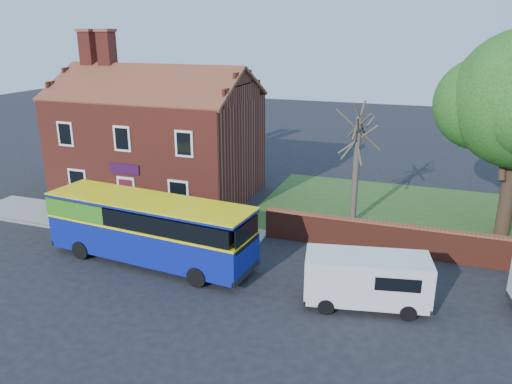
% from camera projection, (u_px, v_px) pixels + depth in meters
% --- Properties ---
extents(ground, '(120.00, 120.00, 0.00)m').
position_uv_depth(ground, '(170.00, 291.00, 21.25)').
color(ground, black).
rests_on(ground, ground).
extents(pavement, '(18.00, 3.50, 0.12)m').
position_uv_depth(pavement, '(111.00, 222.00, 28.62)').
color(pavement, gray).
rests_on(pavement, ground).
extents(kerb, '(18.00, 0.15, 0.14)m').
position_uv_depth(kerb, '(92.00, 233.00, 27.05)').
color(kerb, slate).
rests_on(kerb, ground).
extents(grass_strip, '(26.00, 12.00, 0.04)m').
position_uv_depth(grass_strip, '(481.00, 222.00, 28.70)').
color(grass_strip, '#426B28').
rests_on(grass_strip, ground).
extents(shop_building, '(12.30, 8.13, 10.50)m').
position_uv_depth(shop_building, '(159.00, 144.00, 32.72)').
color(shop_building, maroon).
rests_on(shop_building, ground).
extents(boundary_wall, '(22.00, 0.38, 1.60)m').
position_uv_depth(boundary_wall, '(492.00, 252.00, 23.09)').
color(boundary_wall, maroon).
rests_on(boundary_wall, ground).
extents(bus, '(10.43, 3.52, 3.12)m').
position_uv_depth(bus, '(144.00, 226.00, 23.55)').
color(bus, '#0C1B8E').
rests_on(bus, ground).
extents(van_near, '(5.16, 2.86, 2.14)m').
position_uv_depth(van_near, '(367.00, 278.00, 19.81)').
color(van_near, silver).
rests_on(van_near, ground).
extents(bare_tree, '(2.47, 2.94, 6.59)m').
position_uv_depth(bare_tree, '(356.00, 166.00, 27.77)').
color(bare_tree, '#4C4238').
rests_on(bare_tree, ground).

